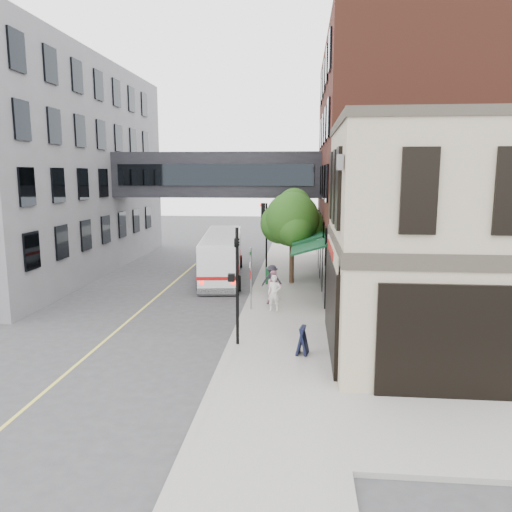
% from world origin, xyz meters
% --- Properties ---
extents(ground, '(120.00, 120.00, 0.00)m').
position_xyz_m(ground, '(0.00, 0.00, 0.00)').
color(ground, '#38383A').
rests_on(ground, ground).
extents(sidewalk_main, '(4.00, 60.00, 0.15)m').
position_xyz_m(sidewalk_main, '(2.00, 14.00, 0.07)').
color(sidewalk_main, gray).
rests_on(sidewalk_main, ground).
extents(corner_building, '(10.19, 8.12, 8.45)m').
position_xyz_m(corner_building, '(8.97, 2.00, 4.21)').
color(corner_building, tan).
rests_on(corner_building, ground).
extents(brick_building, '(13.76, 18.00, 14.00)m').
position_xyz_m(brick_building, '(9.98, 15.00, 6.99)').
color(brick_building, '#53251A').
rests_on(brick_building, ground).
extents(opposite_building, '(14.00, 24.00, 14.00)m').
position_xyz_m(opposite_building, '(-17.00, 16.00, 7.00)').
color(opposite_building, slate).
rests_on(opposite_building, ground).
extents(skyway_bridge, '(14.00, 3.18, 3.00)m').
position_xyz_m(skyway_bridge, '(-3.00, 18.00, 6.50)').
color(skyway_bridge, black).
rests_on(skyway_bridge, ground).
extents(traffic_signal_near, '(0.44, 0.22, 4.60)m').
position_xyz_m(traffic_signal_near, '(0.37, 2.00, 2.98)').
color(traffic_signal_near, black).
rests_on(traffic_signal_near, sidewalk_main).
extents(traffic_signal_far, '(0.53, 0.28, 4.50)m').
position_xyz_m(traffic_signal_far, '(0.26, 17.00, 3.34)').
color(traffic_signal_far, black).
rests_on(traffic_signal_far, sidewalk_main).
extents(street_sign_pole, '(0.08, 0.75, 3.00)m').
position_xyz_m(street_sign_pole, '(0.39, 7.00, 1.93)').
color(street_sign_pole, gray).
rests_on(street_sign_pole, sidewalk_main).
extents(street_tree, '(3.80, 3.20, 5.60)m').
position_xyz_m(street_tree, '(2.19, 13.22, 3.91)').
color(street_tree, '#382619').
rests_on(street_tree, sidewalk_main).
extents(lane_marking, '(0.12, 40.00, 0.01)m').
position_xyz_m(lane_marking, '(-5.00, 10.00, 0.01)').
color(lane_marking, '#D8CC4C').
rests_on(lane_marking, ground).
extents(bus, '(3.39, 10.42, 2.75)m').
position_xyz_m(bus, '(-2.27, 14.78, 1.54)').
color(bus, white).
rests_on(bus, ground).
extents(pedestrian_a, '(0.66, 0.46, 1.72)m').
position_xyz_m(pedestrian_a, '(1.53, 6.79, 1.01)').
color(pedestrian_a, white).
rests_on(pedestrian_a, sidewalk_main).
extents(pedestrian_b, '(0.93, 0.78, 1.70)m').
position_xyz_m(pedestrian_b, '(1.46, 8.03, 1.00)').
color(pedestrian_b, '#CE859F').
rests_on(pedestrian_b, sidewalk_main).
extents(pedestrian_c, '(1.13, 0.70, 1.69)m').
position_xyz_m(pedestrian_c, '(1.25, 9.57, 0.99)').
color(pedestrian_c, '#23212A').
rests_on(pedestrian_c, sidewalk_main).
extents(newspaper_box, '(0.52, 0.48, 0.96)m').
position_xyz_m(newspaper_box, '(0.95, 12.62, 0.63)').
color(newspaper_box, '#135426').
rests_on(newspaper_box, sidewalk_main).
extents(sandwich_board, '(0.47, 0.64, 1.03)m').
position_xyz_m(sandwich_board, '(2.88, 1.14, 0.67)').
color(sandwich_board, black).
rests_on(sandwich_board, sidewalk_main).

